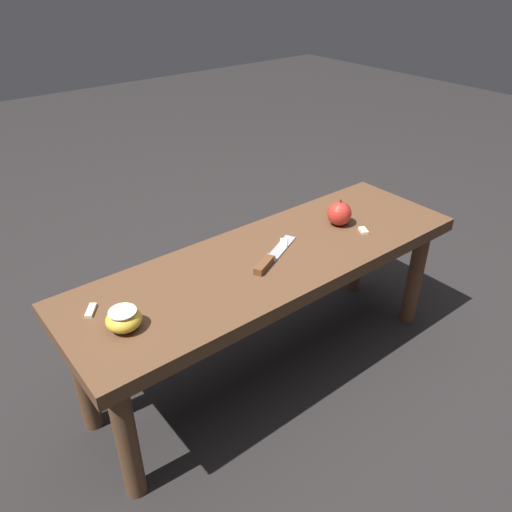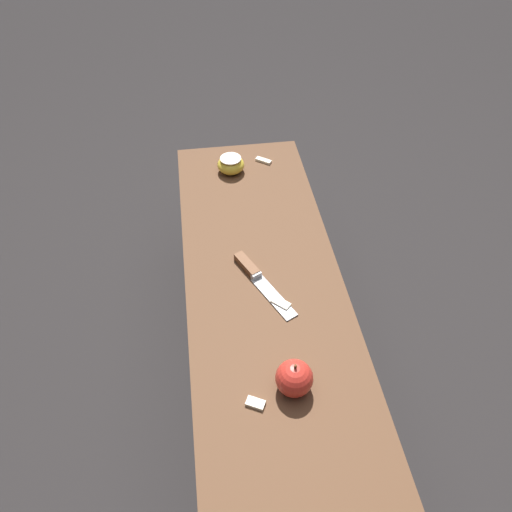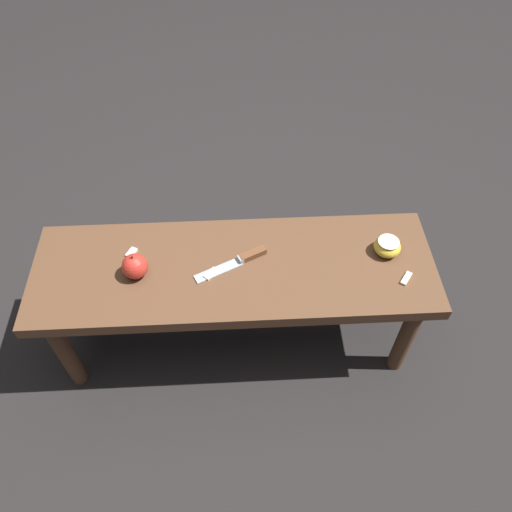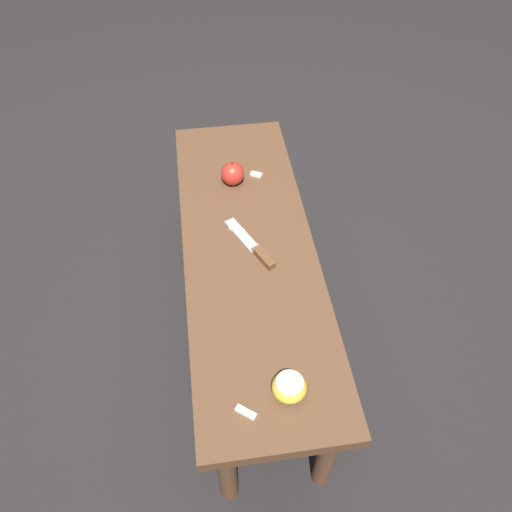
% 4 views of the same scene
% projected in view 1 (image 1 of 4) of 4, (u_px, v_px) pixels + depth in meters
% --- Properties ---
extents(ground_plane, '(8.00, 8.00, 0.00)m').
position_uv_depth(ground_plane, '(270.00, 365.00, 1.61)').
color(ground_plane, black).
extents(wooden_bench, '(1.20, 0.38, 0.42)m').
position_uv_depth(wooden_bench, '(272.00, 273.00, 1.42)').
color(wooden_bench, brown).
rests_on(wooden_bench, ground_plane).
extents(knife, '(0.22, 0.13, 0.02)m').
position_uv_depth(knife, '(270.00, 259.00, 1.36)').
color(knife, '#9EA0A5').
rests_on(knife, wooden_bench).
extents(apple_whole, '(0.08, 0.08, 0.08)m').
position_uv_depth(apple_whole, '(339.00, 213.00, 1.53)').
color(apple_whole, red).
rests_on(apple_whole, wooden_bench).
extents(apple_cut, '(0.08, 0.08, 0.05)m').
position_uv_depth(apple_cut, '(124.00, 319.00, 1.12)').
color(apple_cut, gold).
rests_on(apple_cut, wooden_bench).
extents(apple_slice_near_knife, '(0.05, 0.05, 0.01)m').
position_uv_depth(apple_slice_near_knife, '(284.00, 243.00, 1.45)').
color(apple_slice_near_knife, silver).
rests_on(apple_slice_near_knife, wooden_bench).
extents(apple_slice_center, '(0.04, 0.04, 0.01)m').
position_uv_depth(apple_slice_center, '(363.00, 230.00, 1.51)').
color(apple_slice_center, silver).
rests_on(apple_slice_center, wooden_bench).
extents(apple_slice_near_bowl, '(0.04, 0.05, 0.01)m').
position_uv_depth(apple_slice_near_bowl, '(91.00, 310.00, 1.18)').
color(apple_slice_near_bowl, silver).
rests_on(apple_slice_near_bowl, wooden_bench).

